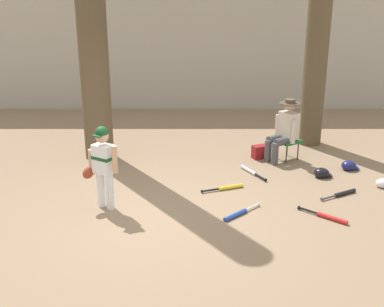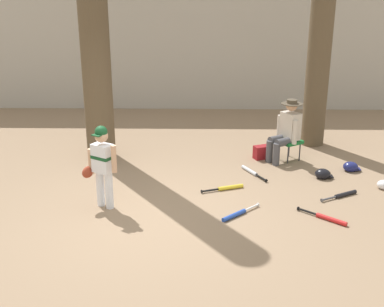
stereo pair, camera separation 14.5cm
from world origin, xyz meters
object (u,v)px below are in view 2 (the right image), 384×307
Objects in this scene: seated_spectator at (286,129)px; batting_helmet_black at (323,174)px; handbag_beside_stool at (262,152)px; tree_behind_spectator at (323,11)px; bat_black_composite at (343,195)px; bat_aluminum_silver at (251,172)px; bat_red_barrel at (327,218)px; batting_helmet_white at (384,185)px; bat_yellow_trainer at (227,188)px; young_ballplayer at (102,162)px; batting_helmet_navy at (351,167)px; bat_blue_youth at (237,214)px; folding_stool at (289,142)px; tree_near_player at (93,15)px.

batting_helmet_black is (0.54, -0.89, -0.56)m from seated_spectator.
seated_spectator is 0.67m from handbag_beside_stool.
tree_behind_spectator is 3.85m from bat_black_composite.
bat_red_barrel is at bearing -62.80° from bat_aluminum_silver.
bat_aluminum_silver is at bearing 163.49° from batting_helmet_white.
batting_helmet_black reaches higher than bat_yellow_trainer.
bat_black_composite is (3.80, 0.44, -0.71)m from young_ballplayer.
bat_aluminum_silver is (0.47, 0.74, 0.00)m from bat_yellow_trainer.
bat_aluminum_silver is 1.26m from batting_helmet_black.
tree_behind_spectator reaches higher than young_ballplayer.
bat_aluminum_silver is at bearing -174.94° from batting_helmet_navy.
bat_yellow_trainer is 0.88m from bat_aluminum_silver.
bat_aluminum_silver is at bearing 30.75° from young_ballplayer.
seated_spectator is 1.97× the size of bat_blue_youth.
bat_red_barrel is at bearing -76.13° from handbag_beside_stool.
young_ballplayer is 2.18m from bat_yellow_trainer.
folding_stool is 0.29m from seated_spectator.
batting_helmet_navy is (0.45, 1.16, 0.05)m from bat_black_composite.
bat_blue_youth is (-1.16, -2.46, -0.33)m from folding_stool.
bat_blue_youth is at bearing -136.80° from batting_helmet_black.
seated_spectator reaches higher than batting_helmet_navy.
handbag_beside_stool is 0.56× the size of bat_blue_youth.
young_ballplayer is at bearing 173.22° from bat_red_barrel.
bat_blue_youth is at bearing -139.57° from batting_helmet_navy.
bat_blue_youth is 1.90× the size of batting_helmet_black.
folding_stool is 1.97m from bat_yellow_trainer.
seated_spectator is 1.91m from bat_black_composite.
bat_blue_youth is 2.23× the size of batting_helmet_white.
handbag_beside_stool is at bearing 121.50° from bat_black_composite.
tree_behind_spectator reaches higher than bat_yellow_trainer.
bat_red_barrel is at bearing -35.33° from tree_near_player.
tree_behind_spectator is at bearing 54.67° from seated_spectator.
batting_helmet_white is 0.85× the size of batting_helmet_black.
bat_black_composite is 1.24m from batting_helmet_navy.
tree_behind_spectator is 22.31× the size of batting_helmet_white.
bat_blue_youth is at bearing -102.33° from bat_aluminum_silver.
tree_behind_spectator is 4.69× the size of young_ballplayer.
young_ballplayer is at bearing -78.16° from tree_near_player.
seated_spectator is 4.38× the size of batting_helmet_white.
folding_stool reaches higher than bat_aluminum_silver.
bat_red_barrel is (-0.51, -3.58, -2.71)m from tree_behind_spectator.
seated_spectator is at bearing -3.24° from tree_near_player.
batting_helmet_white is (4.58, 0.79, -0.68)m from young_ballplayer.
bat_yellow_trainer is (-0.10, 0.98, 0.00)m from bat_blue_youth.
tree_near_player is at bearing 171.29° from batting_helmet_navy.
tree_behind_spectator is 4.51m from bat_red_barrel.
folding_stool is at bearing 93.42° from bat_red_barrel.
bat_aluminum_silver is at bearing 57.59° from bat_yellow_trainer.
seated_spectator reaches higher than folding_stool.
young_ballplayer reaches higher than bat_aluminum_silver.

